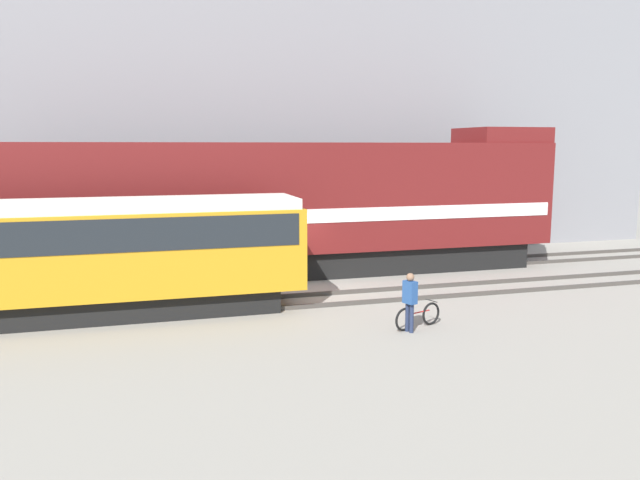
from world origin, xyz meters
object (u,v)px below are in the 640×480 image
(streetcar, at_px, (84,252))
(bicycle, at_px, (418,316))
(freight_locomotive, at_px, (277,207))
(person, at_px, (410,297))

(streetcar, height_order, bicycle, streetcar)
(freight_locomotive, xyz_separation_m, streetcar, (-6.46, -4.25, -0.68))
(streetcar, xyz_separation_m, bicycle, (8.61, -3.48, -1.60))
(freight_locomotive, height_order, person, freight_locomotive)
(freight_locomotive, bearing_deg, person, -77.47)
(streetcar, relative_size, bicycle, 7.95)
(person, bearing_deg, freight_locomotive, 102.53)
(bicycle, bearing_deg, person, -143.16)
(bicycle, height_order, person, person)
(streetcar, relative_size, person, 7.79)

